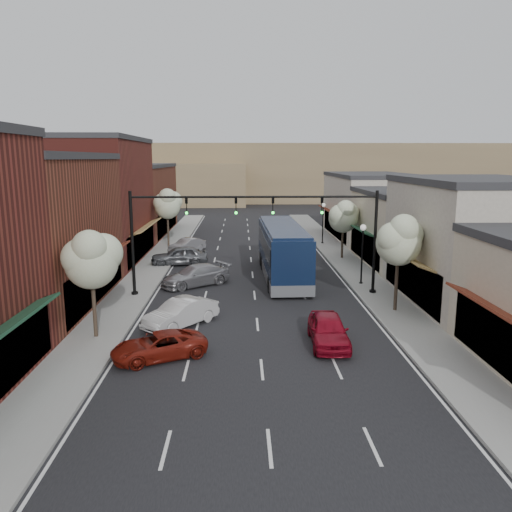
{
  "coord_description": "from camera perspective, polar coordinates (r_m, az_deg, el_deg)",
  "views": [
    {
      "loc": [
        -0.86,
        -24.38,
        9.06
      ],
      "look_at": [
        0.17,
        10.52,
        2.2
      ],
      "focal_mm": 35.0,
      "sensor_mm": 36.0,
      "label": 1
    }
  ],
  "objects": [
    {
      "name": "bldg_right_far",
      "position": [
        58.48,
        12.8,
        5.54
      ],
      "size": [
        9.14,
        16.1,
        7.4
      ],
      "color": "beige",
      "rests_on": "ground"
    },
    {
      "name": "tree_left_far",
      "position": [
        51.06,
        -10.07,
        5.94
      ],
      "size": [
        2.85,
        2.65,
        6.13
      ],
      "color": "#47382B",
      "rests_on": "ground"
    },
    {
      "name": "ground",
      "position": [
        26.02,
        0.3,
        -9.26
      ],
      "size": [
        160.0,
        160.0,
        0.0
      ],
      "primitive_type": "plane",
      "color": "black",
      "rests_on": "ground"
    },
    {
      "name": "hill_far",
      "position": [
        114.42,
        -1.28,
        9.58
      ],
      "size": [
        120.0,
        30.0,
        12.0
      ],
      "primitive_type": "cube",
      "color": "#7A6647",
      "rests_on": "ground"
    },
    {
      "name": "bldg_left_midnear",
      "position": [
        33.48,
        -25.24,
        2.5
      ],
      "size": [
        10.14,
        14.1,
        9.4
      ],
      "color": "brown",
      "rests_on": "ground"
    },
    {
      "name": "parked_car_e",
      "position": [
        49.42,
        -7.88,
        1.24
      ],
      "size": [
        3.6,
        4.1,
        1.34
      ],
      "primitive_type": "imported",
      "rotation": [
        0.0,
        0.0,
        -0.65
      ],
      "color": "#9E9DA3",
      "rests_on": "ground"
    },
    {
      "name": "signal_mast_left",
      "position": [
        33.02,
        -9.99,
        3.23
      ],
      "size": [
        8.22,
        0.46,
        7.0
      ],
      "color": "black",
      "rests_on": "ground"
    },
    {
      "name": "coach_bus",
      "position": [
        38.4,
        3.04,
        0.65
      ],
      "size": [
        3.23,
        13.31,
        4.04
      ],
      "rotation": [
        0.0,
        0.0,
        0.03
      ],
      "color": "#0E1B38",
      "rests_on": "ground"
    },
    {
      "name": "parked_car_c",
      "position": [
        36.23,
        -6.95,
        -2.23
      ],
      "size": [
        5.43,
        4.65,
        1.5
      ],
      "primitive_type": "imported",
      "rotation": [
        0.0,
        0.0,
        -0.97
      ],
      "color": "#959499",
      "rests_on": "ground"
    },
    {
      "name": "lamp_post_far",
      "position": [
        53.43,
        7.67,
        4.51
      ],
      "size": [
        0.44,
        0.44,
        4.44
      ],
      "color": "black",
      "rests_on": "ground"
    },
    {
      "name": "bldg_left_midfar",
      "position": [
        46.49,
        -18.52,
        6.03
      ],
      "size": [
        10.14,
        14.1,
        10.9
      ],
      "color": "maroon",
      "rests_on": "ground"
    },
    {
      "name": "parked_car_a",
      "position": [
        23.65,
        -11.05,
        -10.05
      ],
      "size": [
        4.78,
        3.66,
        1.21
      ],
      "primitive_type": "imported",
      "rotation": [
        0.0,
        0.0,
        -1.13
      ],
      "color": "maroon",
      "rests_on": "ground"
    },
    {
      "name": "curb_left",
      "position": [
        44.24,
        -9.64,
        -0.76
      ],
      "size": [
        0.25,
        73.0,
        0.17
      ],
      "primitive_type": "cube",
      "color": "gray",
      "rests_on": "ground"
    },
    {
      "name": "hill_near",
      "position": [
        105.31,
        -15.09,
        7.99
      ],
      "size": [
        50.0,
        20.0,
        8.0
      ],
      "primitive_type": "cube",
      "color": "#7A6647",
      "rests_on": "ground"
    },
    {
      "name": "bldg_left_far",
      "position": [
        62.03,
        -14.22,
        6.25
      ],
      "size": [
        10.14,
        18.1,
        8.4
      ],
      "color": "brown",
      "rests_on": "ground"
    },
    {
      "name": "lamp_post_near",
      "position": [
        36.44,
        12.08,
        1.31
      ],
      "size": [
        0.44,
        0.44,
        4.44
      ],
      "color": "black",
      "rests_on": "ground"
    },
    {
      "name": "bldg_right_midnear",
      "position": [
        34.08,
        23.66,
        1.48
      ],
      "size": [
        9.14,
        12.1,
        7.9
      ],
      "color": "beige",
      "rests_on": "ground"
    },
    {
      "name": "parked_car_b",
      "position": [
        27.74,
        -8.59,
        -6.45
      ],
      "size": [
        4.13,
        4.46,
        1.49
      ],
      "primitive_type": "imported",
      "rotation": [
        0.0,
        0.0,
        -0.7
      ],
      "color": "beige",
      "rests_on": "ground"
    },
    {
      "name": "signal_mast_right",
      "position": [
        33.31,
        9.55,
        3.31
      ],
      "size": [
        8.22,
        0.46,
        7.0
      ],
      "color": "black",
      "rests_on": "ground"
    },
    {
      "name": "tree_right_far",
      "position": [
        45.55,
        10.01,
        4.56
      ],
      "size": [
        2.85,
        2.65,
        5.43
      ],
      "color": "#47382B",
      "rests_on": "ground"
    },
    {
      "name": "sidewalk_right",
      "position": [
        44.77,
        10.28,
        -0.64
      ],
      "size": [
        2.8,
        73.0,
        0.15
      ],
      "primitive_type": "cube",
      "color": "gray",
      "rests_on": "ground"
    },
    {
      "name": "tree_right_near",
      "position": [
        30.13,
        16.12,
        1.88
      ],
      "size": [
        2.85,
        2.65,
        5.95
      ],
      "color": "#47382B",
      "rests_on": "ground"
    },
    {
      "name": "bldg_right_midfar",
      "position": [
        45.19,
        17.14,
        3.13
      ],
      "size": [
        9.14,
        12.1,
        6.4
      ],
      "color": "beige",
      "rests_on": "ground"
    },
    {
      "name": "sidewalk_left",
      "position": [
        44.45,
        -11.43,
        -0.77
      ],
      "size": [
        2.8,
        73.0,
        0.15
      ],
      "primitive_type": "cube",
      "color": "gray",
      "rests_on": "ground"
    },
    {
      "name": "red_hatchback",
      "position": [
        25.06,
        8.26,
        -8.34
      ],
      "size": [
        1.96,
        4.53,
        1.52
      ],
      "primitive_type": "imported",
      "rotation": [
        0.0,
        0.0,
        -0.04
      ],
      "color": "maroon",
      "rests_on": "ground"
    },
    {
      "name": "parked_car_d",
      "position": [
        43.39,
        -8.73,
        0.04
      ],
      "size": [
        5.06,
        2.6,
        1.65
      ],
      "primitive_type": "imported",
      "rotation": [
        0.0,
        0.0,
        -1.43
      ],
      "color": "#515358",
      "rests_on": "ground"
    },
    {
      "name": "curb_right",
      "position": [
        44.51,
        8.51,
        -0.65
      ],
      "size": [
        0.25,
        73.0,
        0.17
      ],
      "primitive_type": "cube",
      "color": "gray",
      "rests_on": "ground"
    },
    {
      "name": "tree_left_near",
      "position": [
        25.88,
        -18.27,
        -0.23
      ],
      "size": [
        2.85,
        2.65,
        5.69
      ],
      "color": "#47382B",
      "rests_on": "ground"
    }
  ]
}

